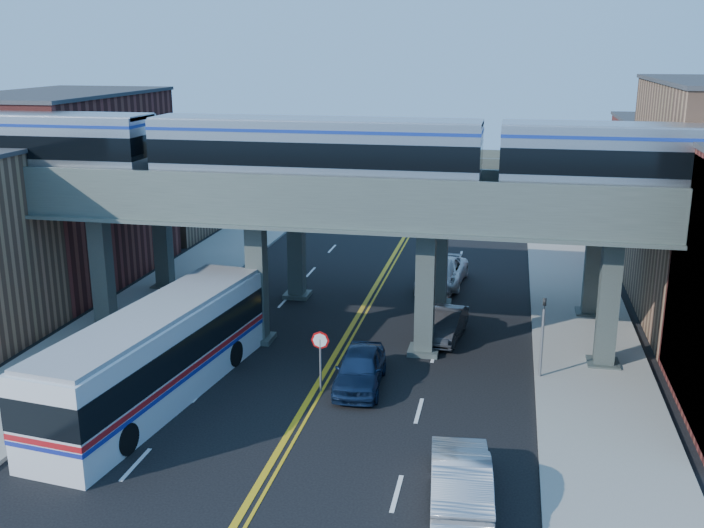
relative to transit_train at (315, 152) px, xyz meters
The scene contains 18 objects.
ground 12.25m from the transit_train, 82.17° to the right, with size 120.00×120.00×0.00m, color black.
sidewalk_west 13.98m from the transit_train, 169.11° to the left, with size 5.00×70.00×0.16m, color gray.
sidewalk_east 15.69m from the transit_train, ahead, with size 5.00×70.00×0.16m, color gray.
building_west_b 19.51m from the transit_train, 155.31° to the left, with size 8.00×14.00×11.00m, color maroon.
building_west_c 27.76m from the transit_train, 129.64° to the left, with size 8.00×10.00×8.00m, color #8C6248.
building_east_c 29.11m from the transit_train, 46.97° to the left, with size 8.00×10.00×9.00m, color maroon.
mural_panel 16.76m from the transit_train, 14.34° to the right, with size 0.10×9.50×9.50m, color teal.
elevated_viaduct_near 2.95m from the transit_train, ahead, with size 52.00×3.60×7.40m.
elevated_viaduct_far 7.60m from the transit_train, 81.07° to the left, with size 52.00×3.60×7.40m.
transit_train is the anchor object (origin of this frame).
stop_sign 9.08m from the transit_train, 74.35° to the right, with size 0.76×0.09×2.63m.
traffic_signal 12.56m from the transit_train, 10.99° to the right, with size 0.15×0.18×4.10m.
transit_bus 11.18m from the transit_train, 125.43° to the right, with size 4.71×14.09×3.56m.
car_lane_a 9.84m from the transit_train, 55.55° to the right, with size 1.90×4.73×1.61m, color #11213F.
car_lane_b 10.54m from the transit_train, 19.63° to the left, with size 1.54×4.43×1.46m, color #29282B.
car_lane_c 14.79m from the transit_train, 66.00° to the left, with size 2.52×5.47×1.52m, color white.
car_lane_d 14.18m from the transit_train, 64.99° to the left, with size 2.15×5.29×1.53m, color silver.
car_parked_curb 16.56m from the transit_train, 57.90° to the right, with size 1.82×5.22×1.72m, color #9FA0A4.
Camera 1 is at (7.51, -25.94, 13.80)m, focal length 40.00 mm.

